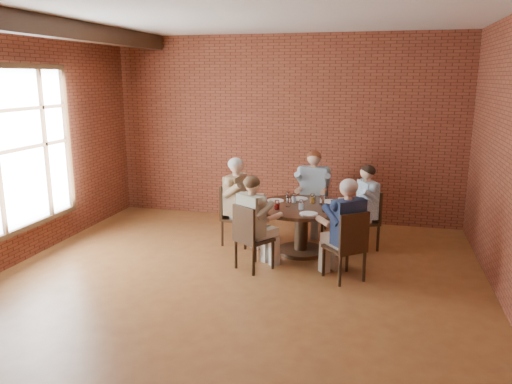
% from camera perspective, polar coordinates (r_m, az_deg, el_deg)
% --- Properties ---
extents(floor, '(7.00, 7.00, 0.00)m').
position_cam_1_polar(floor, '(6.43, -3.17, -11.25)').
color(floor, brown).
rests_on(floor, ground).
extents(ceiling, '(7.00, 7.00, 0.00)m').
position_cam_1_polar(ceiling, '(5.91, -3.61, 20.37)').
color(ceiling, silver).
rests_on(ceiling, wall_back).
extents(wall_back, '(7.00, 0.00, 7.00)m').
position_cam_1_polar(wall_back, '(9.31, 3.17, 7.20)').
color(wall_back, brown).
rests_on(wall_back, ground).
extents(wall_front, '(7.00, 0.00, 7.00)m').
position_cam_1_polar(wall_front, '(2.90, -24.87, -7.17)').
color(wall_front, brown).
rests_on(wall_front, ground).
extents(ceiling_beam, '(0.22, 6.90, 0.26)m').
position_cam_1_polar(ceiling_beam, '(7.03, -23.90, 17.09)').
color(ceiling_beam, '#331F11').
rests_on(ceiling_beam, ceiling).
extents(window, '(0.10, 2.16, 2.36)m').
position_cam_1_polar(window, '(7.84, -25.25, 4.51)').
color(window, white).
rests_on(window, wall_left).
extents(dining_table, '(1.44, 1.44, 0.75)m').
position_cam_1_polar(dining_table, '(7.61, 5.22, -3.16)').
color(dining_table, '#331F11').
rests_on(dining_table, floor).
extents(chair_a, '(0.57, 0.57, 0.93)m').
position_cam_1_polar(chair_a, '(7.99, 12.70, -2.79)').
color(chair_a, '#331F11').
rests_on(chair_a, floor).
extents(diner_a, '(0.81, 0.75, 1.33)m').
position_cam_1_polar(diner_a, '(7.92, 12.19, -1.75)').
color(diner_a, teal).
rests_on(diner_a, floor).
extents(chair_b, '(0.48, 0.48, 0.99)m').
position_cam_1_polar(chair_b, '(8.74, 6.59, -1.05)').
color(chair_b, '#331F11').
rests_on(chair_b, floor).
extents(diner_b, '(0.59, 0.72, 1.42)m').
position_cam_1_polar(diner_b, '(8.60, 6.52, -0.03)').
color(diner_b, '#8CA3B2').
rests_on(diner_b, floor).
extents(chair_c, '(0.53, 0.53, 0.97)m').
position_cam_1_polar(chair_c, '(8.02, -2.59, -2.29)').
color(chair_c, '#331F11').
rests_on(chair_c, floor).
extents(diner_c, '(0.78, 0.67, 1.40)m').
position_cam_1_polar(diner_c, '(7.94, -1.98, -1.13)').
color(diner_c, brown).
rests_on(diner_c, floor).
extents(chair_d, '(0.59, 0.59, 0.94)m').
position_cam_1_polar(chair_d, '(6.91, -0.73, -4.97)').
color(chair_d, '#331F11').
rests_on(chair_d, floor).
extents(diner_d, '(0.80, 0.83, 1.33)m').
position_cam_1_polar(diner_d, '(6.91, -0.20, -3.57)').
color(diner_d, tan).
rests_on(diner_d, floor).
extents(chair_e, '(0.62, 0.62, 0.96)m').
position_cam_1_polar(chair_e, '(6.64, 10.53, -5.85)').
color(chair_e, '#331F11').
rests_on(chair_e, floor).
extents(diner_e, '(0.85, 0.87, 1.37)m').
position_cam_1_polar(diner_e, '(6.66, 10.14, -4.27)').
color(diner_e, '#192647').
rests_on(diner_e, floor).
extents(plate_a, '(0.26, 0.26, 0.01)m').
position_cam_1_polar(plate_a, '(7.81, 8.56, -1.08)').
color(plate_a, white).
rests_on(plate_a, dining_table).
extents(plate_b, '(0.26, 0.26, 0.01)m').
position_cam_1_polar(plate_b, '(7.93, 4.99, -0.77)').
color(plate_b, white).
rests_on(plate_b, dining_table).
extents(plate_c, '(0.26, 0.26, 0.01)m').
position_cam_1_polar(plate_c, '(7.79, 2.23, -0.98)').
color(plate_c, white).
rests_on(plate_c, dining_table).
extents(plate_d, '(0.26, 0.26, 0.01)m').
position_cam_1_polar(plate_d, '(7.08, 6.04, -2.49)').
color(plate_d, white).
rests_on(plate_d, dining_table).
extents(glass_a, '(0.07, 0.07, 0.14)m').
position_cam_1_polar(glass_a, '(7.62, 7.56, -0.93)').
color(glass_a, white).
rests_on(glass_a, dining_table).
extents(glass_b, '(0.07, 0.07, 0.14)m').
position_cam_1_polar(glass_b, '(7.71, 6.47, -0.73)').
color(glass_b, white).
rests_on(glass_b, dining_table).
extents(glass_c, '(0.07, 0.07, 0.14)m').
position_cam_1_polar(glass_c, '(7.80, 3.71, -0.51)').
color(glass_c, white).
rests_on(glass_c, dining_table).
extents(glass_d, '(0.07, 0.07, 0.14)m').
position_cam_1_polar(glass_d, '(7.70, 4.36, -0.70)').
color(glass_d, white).
rests_on(glass_d, dining_table).
extents(glass_e, '(0.07, 0.07, 0.14)m').
position_cam_1_polar(glass_e, '(7.44, 3.69, -1.18)').
color(glass_e, white).
rests_on(glass_e, dining_table).
extents(glass_f, '(0.07, 0.07, 0.14)m').
position_cam_1_polar(glass_f, '(7.28, 2.41, -1.48)').
color(glass_f, white).
rests_on(glass_f, dining_table).
extents(glass_g, '(0.07, 0.07, 0.14)m').
position_cam_1_polar(glass_g, '(7.31, 5.17, -1.45)').
color(glass_g, white).
rests_on(glass_g, dining_table).
extents(smartphone, '(0.09, 0.14, 0.01)m').
position_cam_1_polar(smartphone, '(7.26, 7.98, -2.17)').
color(smartphone, black).
rests_on(smartphone, dining_table).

